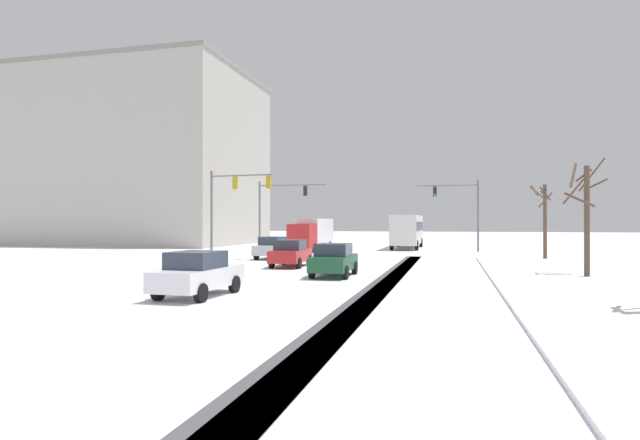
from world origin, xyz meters
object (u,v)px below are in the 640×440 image
Objects in this scene: bus_oncoming at (407,229)px; box_truck_delivery at (312,233)px; traffic_signal_far_left at (278,203)px; bare_tree_sidewalk_mid at (586,213)px; office_building_far_left_block at (138,160)px; traffic_signal_far_right at (461,204)px; car_red_second at (291,253)px; traffic_signal_near_left at (232,196)px; car_silver_lead at (273,248)px; car_dark_green_third at (334,260)px; car_white_fourth at (198,274)px; bare_tree_sidewalk_far at (544,216)px.

box_truck_delivery is at bearing -138.75° from bus_oncoming.
box_truck_delivery is (2.95, 1.17, -2.81)m from traffic_signal_far_left.
bare_tree_sidewalk_mid is 0.21× the size of office_building_far_left_block.
office_building_far_left_block is (-22.71, 12.22, 6.09)m from traffic_signal_far_left.
traffic_signal_far_right is 1.56× the size of car_red_second.
traffic_signal_near_left reaches higher than car_silver_lead.
traffic_signal_near_left is 23.37m from bare_tree_sidewalk_mid.
office_building_far_left_block is at bearing 135.33° from traffic_signal_near_left.
bare_tree_sidewalk_mid is at bearing -44.58° from box_truck_delivery.
traffic_signal_far_left is 10.14m from traffic_signal_near_left.
traffic_signal_far_right is at bearing 104.46° from bare_tree_sidewalk_mid.
bare_tree_sidewalk_mid reaches higher than bus_oncoming.
car_dark_green_third is 29.10m from bus_oncoming.
car_red_second is (6.26, -15.87, -3.63)m from traffic_signal_far_left.
traffic_signal_near_left is at bearing -90.53° from traffic_signal_far_left.
bare_tree_sidewalk_mid reaches higher than box_truck_delivery.
bus_oncoming is (-5.25, 4.45, -2.41)m from traffic_signal_far_right.
bare_tree_sidewalk_mid is at bearing 36.08° from car_white_fourth.
traffic_signal_far_left is 1.00× the size of traffic_signal_near_left.
bare_tree_sidewalk_far reaches higher than box_truck_delivery.
traffic_signal_near_left is 4.89m from car_silver_lead.
traffic_signal_far_right reaches higher than bare_tree_sidewalk_mid.
bus_oncoming is at bearing 112.57° from bare_tree_sidewalk_mid.
car_silver_lead and car_dark_green_third have the same top height.
box_truck_delivery is (-8.25, -7.23, -0.36)m from bus_oncoming.
traffic_signal_far_right is 1.11× the size of bare_tree_sidewalk_mid.
bus_oncoming is at bearing 41.25° from box_truck_delivery.
bus_oncoming is (8.22, 18.05, 1.18)m from car_silver_lead.
traffic_signal_far_right reaches higher than car_dark_green_third.
car_white_fourth is at bearing -143.92° from bare_tree_sidewalk_mid.
car_dark_green_third is 0.99× the size of car_white_fourth.
traffic_signal_far_right reaches higher than car_silver_lead.
bare_tree_sidewalk_mid is at bearing -90.94° from bare_tree_sidewalk_far.
car_red_second is 1.00× the size of car_white_fourth.
bare_tree_sidewalk_mid is at bearing -38.68° from traffic_signal_far_left.
car_red_second is 0.71× the size of bare_tree_sidewalk_mid.
bare_tree_sidewalk_mid reaches higher than car_dark_green_third.
bare_tree_sidewalk_mid is at bearing 14.19° from car_dark_green_third.
bare_tree_sidewalk_mid is (22.09, -7.47, -1.47)m from traffic_signal_near_left.
bare_tree_sidewalk_far is (19.24, 5.14, 2.28)m from car_silver_lead.
traffic_signal_near_left is 21.85m from bus_oncoming.
car_red_second is (6.35, -5.74, -3.78)m from traffic_signal_near_left.
traffic_signal_near_left is 0.59× the size of bus_oncoming.
car_silver_lead is at bearing 101.38° from car_white_fourth.
traffic_signal_far_right is at bearing 124.32° from bare_tree_sidewalk_far.
car_silver_lead is 13.04m from car_dark_green_third.
traffic_signal_far_left reaches higher than bus_oncoming.
office_building_far_left_block reaches higher than bare_tree_sidewalk_far.
traffic_signal_far_right is 1.00× the size of traffic_signal_near_left.
traffic_signal_near_left is at bearing 161.31° from bare_tree_sidewalk_mid.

